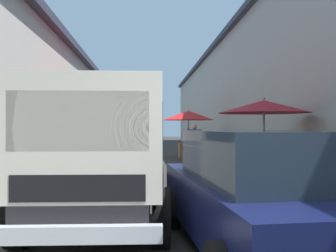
{
  "coord_description": "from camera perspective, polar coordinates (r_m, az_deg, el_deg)",
  "views": [
    {
      "loc": [
        -1.94,
        0.71,
        1.49
      ],
      "look_at": [
        10.35,
        -0.05,
        1.54
      ],
      "focal_mm": 39.51,
      "sensor_mm": 36.0,
      "label": 1
    }
  ],
  "objects": [
    {
      "name": "fruit_stall_mid_lane",
      "position": [
        18.39,
        3.09,
        0.98
      ],
      "size": [
        2.59,
        2.59,
        2.41
      ],
      "color": "#9E9EA3",
      "rests_on": "ground"
    },
    {
      "name": "delivery_truck",
      "position": [
        5.37,
        -10.67,
        -5.02
      ],
      "size": [
        4.96,
        2.05,
        2.08
      ],
      "color": "black",
      "rests_on": "ground"
    },
    {
      "name": "hatchback_car",
      "position": [
        4.48,
        14.46,
        -9.86
      ],
      "size": [
        4.03,
        2.16,
        1.45
      ],
      "color": "#0F1438",
      "rests_on": "ground"
    },
    {
      "name": "building_right_concrete",
      "position": [
        19.32,
        19.68,
        4.83
      ],
      "size": [
        49.8,
        7.5,
        6.37
      ],
      "color": "#A39E93",
      "rests_on": "ground"
    },
    {
      "name": "vendor_by_crates",
      "position": [
        15.57,
        4.1,
        -2.24
      ],
      "size": [
        0.25,
        0.65,
        1.64
      ],
      "color": "#232328",
      "rests_on": "ground"
    },
    {
      "name": "fruit_stall_near_left",
      "position": [
        11.19,
        -10.36,
        0.58
      ],
      "size": [
        2.82,
        2.82,
        2.15
      ],
      "color": "#9E9EA3",
      "rests_on": "ground"
    },
    {
      "name": "ground",
      "position": [
        15.52,
        -0.92,
        -5.75
      ],
      "size": [
        90.0,
        90.0,
        0.0
      ],
      "primitive_type": "plane",
      "color": "#33302D"
    },
    {
      "name": "fruit_stall_near_right",
      "position": [
        9.44,
        14.3,
        0.81
      ],
      "size": [
        2.25,
        2.25,
        2.24
      ],
      "color": "#9E9EA3",
      "rests_on": "ground"
    },
    {
      "name": "plastic_stool",
      "position": [
        16.72,
        -4.51,
        -4.23
      ],
      "size": [
        0.3,
        0.3,
        0.43
      ],
      "color": "#1E8C3F",
      "rests_on": "ground"
    },
    {
      "name": "building_left_whitewash",
      "position": [
        18.75,
        -22.79,
        2.19
      ],
      "size": [
        49.8,
        7.5,
        4.54
      ],
      "color": "beige",
      "rests_on": "ground"
    }
  ]
}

